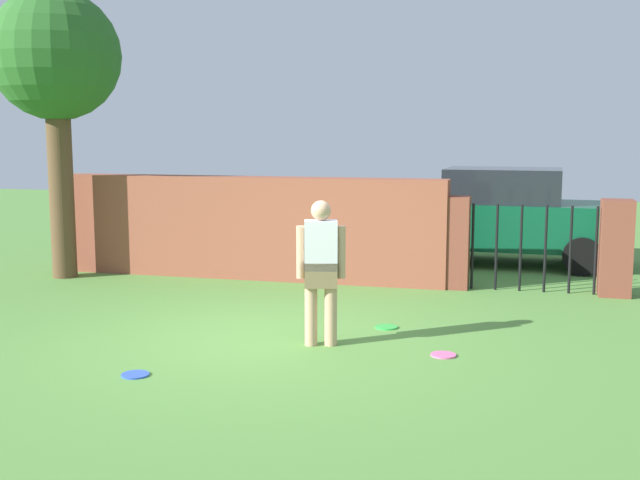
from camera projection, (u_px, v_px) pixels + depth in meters
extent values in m
plane|color=#568C3D|center=(263.00, 340.00, 8.82)|extent=(40.00, 40.00, 0.00)
cube|color=brown|center=(247.00, 227.00, 12.55)|extent=(6.48, 0.50, 1.65)
cylinder|color=brown|center=(61.00, 186.00, 12.50)|extent=(0.39, 0.39, 3.00)
sphere|color=#286023|center=(55.00, 55.00, 12.21)|extent=(2.06, 2.06, 2.06)
cylinder|color=tan|center=(331.00, 308.00, 8.56)|extent=(0.14, 0.14, 0.85)
cylinder|color=tan|center=(311.00, 308.00, 8.56)|extent=(0.14, 0.14, 0.85)
cube|color=olive|center=(321.00, 275.00, 8.51)|extent=(0.40, 0.30, 0.28)
cube|color=silver|center=(321.00, 245.00, 8.47)|extent=(0.40, 0.30, 0.55)
sphere|color=tan|center=(321.00, 210.00, 8.41)|extent=(0.22, 0.22, 0.22)
cylinder|color=tan|center=(341.00, 252.00, 8.48)|extent=(0.09, 0.09, 0.58)
cylinder|color=tan|center=(300.00, 252.00, 8.48)|extent=(0.09, 0.09, 0.58)
cube|color=brown|center=(455.00, 242.00, 11.72)|extent=(0.44, 0.44, 1.40)
cube|color=brown|center=(616.00, 248.00, 11.15)|extent=(0.44, 0.44, 1.40)
cylinder|color=black|center=(473.00, 246.00, 11.66)|extent=(0.04, 0.04, 1.30)
cylinder|color=black|center=(496.00, 247.00, 11.57)|extent=(0.04, 0.04, 1.30)
cylinder|color=black|center=(521.00, 248.00, 11.49)|extent=(0.04, 0.04, 1.30)
cylinder|color=black|center=(545.00, 249.00, 11.40)|extent=(0.04, 0.04, 1.30)
cylinder|color=black|center=(570.00, 250.00, 11.31)|extent=(0.04, 0.04, 1.30)
cylinder|color=black|center=(596.00, 251.00, 11.22)|extent=(0.04, 0.04, 1.30)
cube|color=#0C4C2D|center=(502.00, 224.00, 13.91)|extent=(4.26, 1.86, 0.80)
cube|color=#1E2328|center=(503.00, 185.00, 13.81)|extent=(2.05, 1.57, 0.60)
cylinder|color=black|center=(418.00, 249.00, 13.55)|extent=(0.65, 0.24, 0.64)
cylinder|color=black|center=(433.00, 237.00, 15.16)|extent=(0.65, 0.24, 0.64)
cylinder|color=black|center=(582.00, 257.00, 12.77)|extent=(0.65, 0.24, 0.64)
cylinder|color=black|center=(579.00, 243.00, 14.38)|extent=(0.65, 0.24, 0.64)
cylinder|color=green|center=(386.00, 327.00, 9.38)|extent=(0.27, 0.27, 0.02)
cylinder|color=blue|center=(135.00, 375.00, 7.53)|extent=(0.27, 0.27, 0.02)
cylinder|color=pink|center=(443.00, 355.00, 8.20)|extent=(0.27, 0.27, 0.02)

